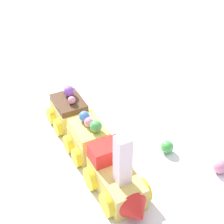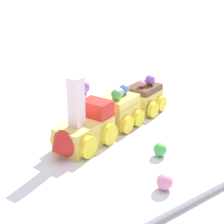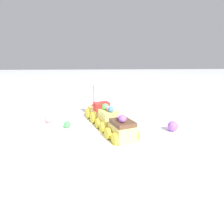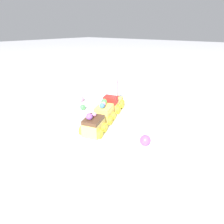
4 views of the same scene
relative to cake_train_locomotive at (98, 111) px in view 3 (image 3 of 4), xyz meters
name	(u,v)px [view 3 (image 3 of 4)]	position (x,y,z in m)	size (l,w,h in m)	color
ground_plane	(105,129)	(-0.08, -0.02, -0.04)	(10.00, 10.00, 0.00)	#B2B2B7
display_board	(105,127)	(-0.08, -0.02, -0.04)	(0.83, 0.46, 0.01)	white
cake_train_locomotive	(98,111)	(0.00, 0.00, 0.00)	(0.14, 0.10, 0.12)	#EACC66
cake_car_lemon	(109,120)	(-0.10, -0.03, 0.00)	(0.09, 0.09, 0.08)	#EACC66
cake_car_chocolate	(122,130)	(-0.19, -0.06, 0.00)	(0.09, 0.09, 0.07)	#EACC66
gumball_green	(67,125)	(-0.08, 0.10, -0.02)	(0.02, 0.02, 0.02)	#4CBC56
gumball_pink	(48,119)	(-0.02, 0.17, -0.02)	(0.02, 0.02, 0.02)	pink
gumball_purple	(173,126)	(-0.15, -0.22, -0.01)	(0.03, 0.03, 0.03)	#9956C6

